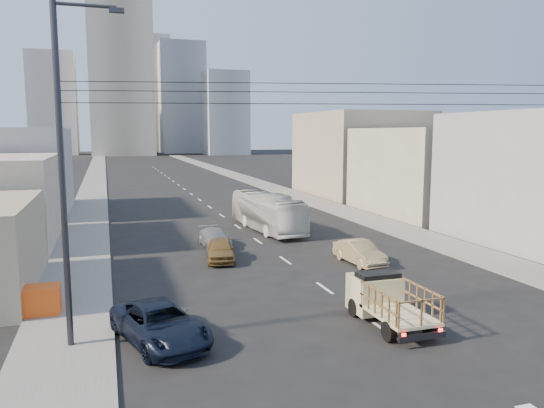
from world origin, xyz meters
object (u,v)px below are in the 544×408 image
navy_pickup (160,324)px  crate_stack (37,300)px  city_bus (267,212)px  sedan_tan (360,252)px  flatbed_pickup (388,298)px  sedan_brown (221,250)px  sedan_grey (215,238)px  streetlamp_left (65,167)px

navy_pickup → crate_stack: 6.36m
city_bus → sedan_tan: city_bus is taller
flatbed_pickup → sedan_brown: bearing=108.6°
sedan_brown → sedan_grey: (0.42, 3.89, -0.08)m
sedan_brown → sedan_tan: (7.57, -3.16, -0.01)m
city_bus → crate_stack: 21.75m
city_bus → streetlamp_left: size_ratio=0.87×
sedan_tan → flatbed_pickup: bearing=-114.2°
navy_pickup → streetlamp_left: 6.48m
flatbed_pickup → streetlamp_left: size_ratio=0.37×
flatbed_pickup → city_bus: city_bus is taller
navy_pickup → city_bus: 22.73m
flatbed_pickup → streetlamp_left: 13.05m
city_bus → streetlamp_left: bearing=-128.3°
flatbed_pickup → crate_stack: (-13.44, 5.20, -0.40)m
city_bus → sedan_brown: bearing=-127.0°
sedan_tan → navy_pickup: bearing=-149.4°
navy_pickup → crate_stack: navy_pickup is taller
city_bus → crate_stack: size_ratio=5.77×
sedan_tan → streetlamp_left: bearing=-156.5°
sedan_grey → navy_pickup: bearing=-109.3°
city_bus → streetlamp_left: (-13.24, -19.79, 4.99)m
flatbed_pickup → streetlamp_left: bearing=173.7°
sedan_brown → crate_stack: sedan_brown is taller
navy_pickup → sedan_grey: 16.29m
flatbed_pickup → streetlamp_left: (-11.84, 1.30, 5.34)m
sedan_tan → city_bus: bearing=95.8°
sedan_grey → crate_stack: crate_stack is taller
sedan_brown → streetlamp_left: size_ratio=0.33×
city_bus → sedan_brown: 10.36m
navy_pickup → sedan_brown: size_ratio=1.28×
sedan_grey → city_bus: bearing=42.1°
sedan_brown → crate_stack: size_ratio=2.21×
navy_pickup → sedan_brown: 12.49m
flatbed_pickup → sedan_tan: 9.83m
flatbed_pickup → crate_stack: bearing=158.9°
navy_pickup → sedan_grey: bearing=54.5°
city_bus → sedan_grey: (-5.14, -4.82, -0.85)m
sedan_brown → streetlamp_left: bearing=-114.9°
streetlamp_left → crate_stack: (-1.61, 3.90, -5.75)m
flatbed_pickup → sedan_grey: bearing=102.9°
navy_pickup → sedan_grey: navy_pickup is taller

